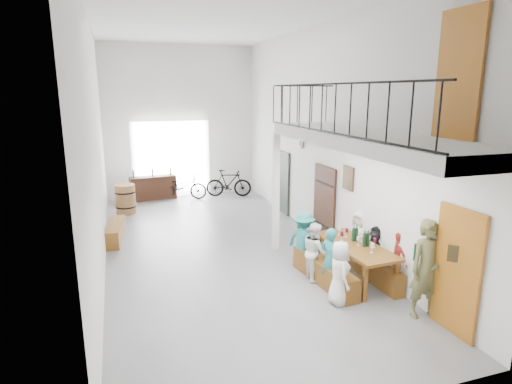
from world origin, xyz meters
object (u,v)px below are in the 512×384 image
object	(u,v)px
host_standing	(427,269)
bicycle_near	(182,186)
side_bench	(116,232)
serving_counter	(153,188)
tasting_table	(355,248)
bench_inner	(324,272)
oak_barrel	(126,199)

from	to	relation	value
host_standing	bicycle_near	xyz separation A→B (m)	(-2.72, 9.76, -0.41)
side_bench	bicycle_near	distance (m)	4.61
serving_counter	host_standing	bearing A→B (deg)	-76.05
tasting_table	bench_inner	size ratio (longest dim) A/B	1.02
host_standing	tasting_table	bearing A→B (deg)	110.86
bicycle_near	host_standing	bearing A→B (deg)	-142.91
bicycle_near	bench_inner	bearing A→B (deg)	-146.83
oak_barrel	tasting_table	bearing A→B (deg)	-57.17
oak_barrel	bench_inner	bearing A→B (deg)	-61.08
bench_inner	serving_counter	distance (m)	8.70
serving_counter	bicycle_near	size ratio (longest dim) A/B	0.91
bench_inner	host_standing	world-z (taller)	host_standing
bench_inner	host_standing	distance (m)	2.13
tasting_table	bench_inner	xyz separation A→B (m)	(-0.66, 0.07, -0.47)
oak_barrel	serving_counter	xyz separation A→B (m)	(1.01, 1.60, -0.04)
oak_barrel	serving_counter	bearing A→B (deg)	57.73
tasting_table	oak_barrel	size ratio (longest dim) A/B	2.21
serving_counter	oak_barrel	bearing A→B (deg)	-128.83
side_bench	host_standing	world-z (taller)	host_standing
bench_inner	side_bench	distance (m)	5.74
bicycle_near	tasting_table	bearing A→B (deg)	-142.50
side_bench	bicycle_near	xyz separation A→B (m)	(2.38, 3.94, 0.24)
bench_inner	side_bench	world-z (taller)	bench_inner
bench_inner	host_standing	size ratio (longest dim) A/B	1.16
bench_inner	serving_counter	world-z (taller)	serving_counter
host_standing	bicycle_near	distance (m)	10.14
bench_inner	oak_barrel	xyz separation A→B (m)	(-3.69, 6.67, 0.24)
oak_barrel	serving_counter	distance (m)	1.89
host_standing	bench_inner	bearing A→B (deg)	128.91
oak_barrel	bicycle_near	size ratio (longest dim) A/B	0.53
bicycle_near	side_bench	bearing A→B (deg)	170.38
side_bench	oak_barrel	size ratio (longest dim) A/B	1.73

